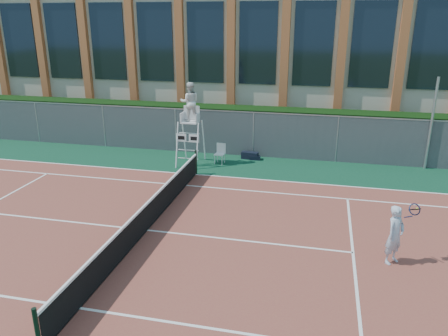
% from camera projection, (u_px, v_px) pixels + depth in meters
% --- Properties ---
extents(ground, '(120.00, 120.00, 0.00)m').
position_uv_depth(ground, '(147.00, 231.00, 14.06)').
color(ground, '#233814').
extents(apron, '(36.00, 20.00, 0.01)m').
position_uv_depth(apron, '(158.00, 218.00, 14.98)').
color(apron, '#0C3926').
rests_on(apron, ground).
extents(tennis_court, '(23.77, 10.97, 0.02)m').
position_uv_depth(tennis_court, '(147.00, 230.00, 14.05)').
color(tennis_court, brown).
rests_on(tennis_court, apron).
extents(tennis_net, '(0.10, 11.30, 1.10)m').
position_uv_depth(tennis_net, '(146.00, 216.00, 13.89)').
color(tennis_net, black).
rests_on(tennis_net, ground).
extents(fence, '(40.00, 0.06, 2.20)m').
position_uv_depth(fence, '(214.00, 133.00, 21.82)').
color(fence, '#595E60').
rests_on(fence, ground).
extents(hedge, '(40.00, 1.40, 2.20)m').
position_uv_depth(hedge, '(219.00, 127.00, 22.93)').
color(hedge, black).
rests_on(hedge, ground).
extents(building, '(45.00, 10.60, 8.22)m').
position_uv_depth(building, '(247.00, 56.00, 29.28)').
color(building, beige).
rests_on(building, ground).
extents(steel_pole, '(0.12, 0.12, 4.15)m').
position_uv_depth(steel_pole, '(431.00, 124.00, 19.31)').
color(steel_pole, '#9EA0A5').
rests_on(steel_pole, ground).
extents(umpire_chair, '(1.08, 1.66, 3.86)m').
position_uv_depth(umpire_chair, '(190.00, 104.00, 19.80)').
color(umpire_chair, white).
rests_on(umpire_chair, ground).
extents(plastic_chair, '(0.49, 0.49, 0.95)m').
position_uv_depth(plastic_chair, '(220.00, 152.00, 20.53)').
color(plastic_chair, silver).
rests_on(plastic_chair, apron).
extents(sports_bag_near, '(0.84, 0.40, 0.34)m').
position_uv_depth(sports_bag_near, '(250.00, 155.00, 21.27)').
color(sports_bag_near, black).
rests_on(sports_bag_near, apron).
extents(sports_bag_far, '(0.54, 0.27, 0.21)m').
position_uv_depth(sports_bag_far, '(255.00, 158.00, 21.14)').
color(sports_bag_far, black).
rests_on(sports_bag_far, apron).
extents(tennis_player, '(1.00, 0.80, 1.71)m').
position_uv_depth(tennis_player, '(395.00, 235.00, 11.94)').
color(tennis_player, '#AFBED2').
rests_on(tennis_player, tennis_court).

